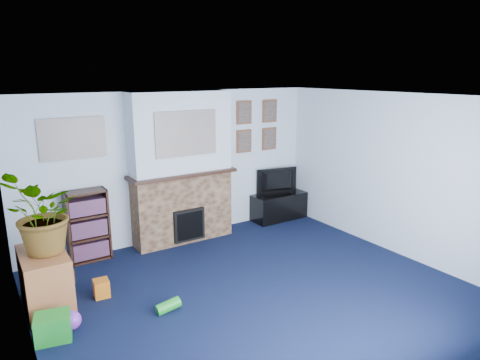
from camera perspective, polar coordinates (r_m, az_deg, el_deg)
floor at (r=5.55m, az=1.98°, el=-14.65°), size 5.00×4.50×0.01m
ceiling at (r=4.87m, az=2.22°, el=10.94°), size 5.00×4.50×0.01m
wall_back at (r=6.98m, az=-8.51°, el=1.83°), size 5.00×0.04×2.40m
wall_front at (r=3.60m, az=23.46°, el=-11.25°), size 5.00×0.04×2.40m
wall_left at (r=4.26m, az=-27.02°, el=-7.71°), size 0.04×4.50×2.40m
wall_right at (r=6.78m, az=19.71°, el=0.77°), size 0.04×4.50×2.40m
chimney_breast at (r=6.81m, az=-7.79°, el=1.39°), size 1.72×0.50×2.40m
collage_main at (r=6.51m, az=-7.17°, el=6.17°), size 1.00×0.03×0.68m
collage_left at (r=6.40m, az=-21.42°, el=5.17°), size 0.90×0.03×0.58m
portrait_tl at (r=7.47m, az=0.54°, el=8.99°), size 0.30×0.03×0.40m
portrait_tr at (r=7.78m, az=3.97°, el=9.17°), size 0.30×0.03×0.40m
portrait_bl at (r=7.53m, az=0.54°, el=5.20°), size 0.30×0.03×0.40m
portrait_br at (r=7.84m, az=3.91°, el=5.52°), size 0.30×0.03×0.40m
tv_stand at (r=8.04m, az=5.18°, el=-3.63°), size 1.03×0.44×0.49m
television at (r=7.91m, az=5.18°, el=-0.17°), size 0.81×0.26×0.46m
bookshelf at (r=6.59m, az=-19.63°, el=-5.93°), size 0.58×0.28×1.05m
sideboard at (r=5.56m, az=-24.55°, el=-11.89°), size 0.48×0.87×0.68m
potted_plant at (r=5.24m, az=-24.81°, el=-4.18°), size 1.00×1.06×0.93m
mantel_clock at (r=6.73m, az=-8.13°, el=1.55°), size 0.10×0.06×0.14m
mantel_candle at (r=6.92m, az=-4.85°, el=2.07°), size 0.05×0.05×0.16m
mantel_teddy at (r=6.53m, az=-12.56°, el=0.91°), size 0.13×0.13×0.13m
mantel_can at (r=7.06m, az=-2.71°, el=2.19°), size 0.06×0.06×0.13m
green_crate at (r=5.01m, az=-23.66°, el=-17.51°), size 0.40×0.34×0.28m
toy_ball at (r=5.13m, az=-21.55°, el=-17.14°), size 0.21×0.21×0.21m
toy_block at (r=5.65m, az=-17.99°, el=-13.56°), size 0.19×0.19×0.22m
toy_tube at (r=5.18m, az=-9.54°, el=-16.23°), size 0.30×0.13×0.17m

